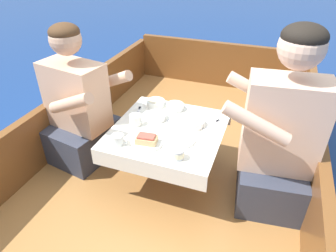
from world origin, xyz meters
The scene contains 21 objects.
ground_plane centered at (0.00, 0.00, 0.00)m, with size 60.00×60.00×0.00m, color navy.
boat_deck centered at (0.00, 0.00, 0.15)m, with size 1.79×2.97×0.29m, color #9E6B38.
gunwale_port centered at (-0.87, 0.00, 0.49)m, with size 0.06×2.97×0.39m, color brown.
gunwale_starboard centered at (0.87, 0.00, 0.49)m, with size 0.06×2.97×0.39m, color brown.
bow_coaming centered at (0.00, 1.45, 0.52)m, with size 1.67×0.06×0.45m, color brown.
cockpit_table centered at (0.00, -0.08, 0.62)m, with size 0.66×0.68×0.36m.
person_port centered at (-0.63, -0.09, 0.67)m, with size 0.57×0.52×0.94m.
person_starboard centered at (0.63, -0.07, 0.73)m, with size 0.56×0.49×1.04m.
plate_sandwich centered at (-0.06, -0.27, 0.66)m, with size 0.18×0.18×0.01m.
plate_bread centered at (0.10, -0.17, 0.66)m, with size 0.18×0.18×0.01m.
sandwich centered at (-0.06, -0.27, 0.69)m, with size 0.12×0.09×0.05m.
bowl_port_near centered at (-0.11, 0.00, 0.68)m, with size 0.13×0.13×0.04m.
bowl_starboard_near centered at (0.13, 0.01, 0.68)m, with size 0.14×0.14×0.04m.
bowl_center_far centered at (-0.04, 0.16, 0.68)m, with size 0.12×0.12×0.04m.
bowl_port_far centered at (-0.18, 0.17, 0.68)m, with size 0.13×0.13×0.04m.
coffee_cup_port centered at (-0.21, -0.33, 0.69)m, with size 0.10×0.07×0.06m.
coffee_cup_starboard centered at (-0.21, -0.10, 0.69)m, with size 0.10×0.07×0.07m.
tin_can centered at (0.15, -0.33, 0.68)m, with size 0.07×0.07×0.05m.
utensil_spoon_starboard centered at (-0.02, 0.11, 0.66)m, with size 0.04×0.17×0.01m.
utensil_fork_starboard centered at (-0.26, 0.04, 0.66)m, with size 0.06×0.17×0.00m.
utensil_fork_port centered at (0.25, 0.06, 0.66)m, with size 0.08×0.17×0.00m.
Camera 1 is at (0.53, -1.52, 1.66)m, focal length 32.00 mm.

